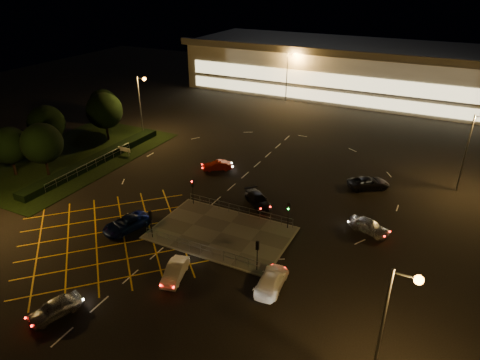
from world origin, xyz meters
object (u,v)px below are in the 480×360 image
at_px(car_queue_white, 175,271).
at_px(car_far_dkgrey, 258,200).
at_px(signal_se, 257,250).
at_px(car_near_silver, 55,308).
at_px(car_east_grey, 369,183).
at_px(car_approach_white, 272,280).
at_px(signal_sw, 151,219).
at_px(car_circ_red, 217,166).
at_px(signal_nw, 192,187).
at_px(car_left_blue, 126,223).
at_px(signal_ne, 289,210).
at_px(car_right_silver, 369,226).

relative_size(car_queue_white, car_far_dkgrey, 0.88).
bearing_deg(signal_se, car_near_silver, 45.60).
bearing_deg(car_east_grey, signal_se, 130.70).
xyz_separation_m(car_near_silver, car_east_grey, (18.06, 34.14, 0.01)).
bearing_deg(car_queue_white, car_near_silver, -140.74).
bearing_deg(car_far_dkgrey, car_approach_white, -109.41).
xyz_separation_m(signal_sw, car_approach_white, (14.09, -1.50, -1.63)).
xyz_separation_m(signal_se, car_circ_red, (-14.24, 17.79, -1.71)).
bearing_deg(signal_nw, car_far_dkgrey, 26.00).
relative_size(signal_nw, car_left_blue, 0.60).
relative_size(car_circ_red, car_east_grey, 0.75).
bearing_deg(signal_sw, car_left_blue, -2.01).
height_order(signal_ne, car_east_grey, signal_ne).
relative_size(signal_sw, car_right_silver, 0.72).
relative_size(car_near_silver, car_circ_red, 1.08).
xyz_separation_m(car_queue_white, car_circ_red, (-8.00, 22.02, -0.04)).
xyz_separation_m(signal_nw, car_queue_white, (5.76, -12.22, -1.68)).
bearing_deg(car_east_grey, car_near_silver, 117.84).
relative_size(signal_sw, car_left_blue, 0.60).
bearing_deg(car_queue_white, car_east_grey, 50.31).
height_order(car_circ_red, car_approach_white, car_approach_white).
distance_m(car_far_dkgrey, car_circ_red, 11.20).
distance_m(signal_sw, car_left_blue, 3.86).
distance_m(signal_se, car_left_blue, 15.59).
height_order(car_circ_red, car_east_grey, car_east_grey).
relative_size(signal_nw, signal_ne, 1.00).
distance_m(car_far_dkgrey, car_approach_white, 14.72).
bearing_deg(signal_sw, car_right_silver, -150.49).
bearing_deg(car_circ_red, signal_sw, -27.09).
relative_size(signal_nw, car_right_silver, 0.72).
bearing_deg(car_approach_white, car_far_dkgrey, -65.73).
xyz_separation_m(signal_se, car_east_grey, (5.80, 21.63, -1.63)).
distance_m(signal_ne, car_east_grey, 14.92).
bearing_deg(signal_se, car_east_grey, -105.02).
distance_m(signal_se, car_near_silver, 17.59).
height_order(car_near_silver, car_queue_white, car_near_silver).
bearing_deg(car_far_dkgrey, car_circ_red, 96.59).
relative_size(car_near_silver, car_far_dkgrey, 0.90).
distance_m(car_near_silver, car_left_blue, 13.04).
bearing_deg(signal_se, car_left_blue, -0.45).
distance_m(signal_se, car_right_silver, 13.91).
bearing_deg(signal_sw, signal_se, -180.00).
bearing_deg(car_far_dkgrey, car_left_blue, 178.65).
distance_m(car_left_blue, car_right_silver, 25.98).
distance_m(signal_nw, car_near_silver, 20.56).
xyz_separation_m(car_right_silver, car_east_grey, (-2.15, 10.34, -0.01)).
distance_m(car_east_grey, car_approach_white, 23.42).
height_order(car_left_blue, car_right_silver, car_right_silver).
bearing_deg(car_approach_white, signal_se, -40.36).
xyz_separation_m(signal_se, car_queue_white, (-6.24, -4.24, -1.68)).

